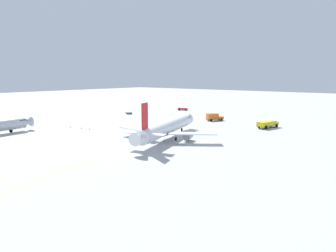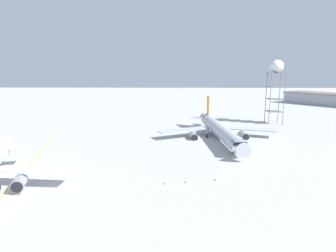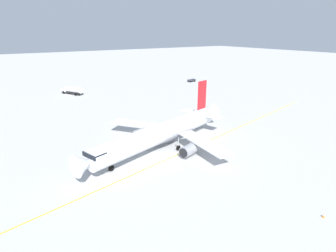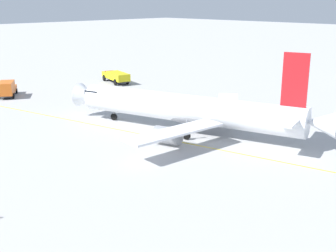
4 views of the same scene
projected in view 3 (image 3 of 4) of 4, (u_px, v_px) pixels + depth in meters
The scene contains 6 objects.
ground_plane at pixel (167, 158), 53.39m from camera, with size 600.00×600.00×0.00m, color #B2B2B2.
airliner_main at pixel (162, 133), 57.07m from camera, with size 30.72×39.46×12.20m.
baggage_truck_truck at pixel (192, 80), 132.88m from camera, with size 2.29×3.96×1.22m.
fuel_tanker_truck at pixel (73, 90), 106.55m from camera, with size 9.88×6.41×2.87m.
taxiway_centreline at pixel (172, 157), 53.81m from camera, with size 26.83×124.26×0.01m.
safety_cone_near at pixel (324, 216), 36.41m from camera, with size 0.36×0.36×0.55m.
Camera 3 is at (-40.56, 26.46, 23.31)m, focal length 29.62 mm.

